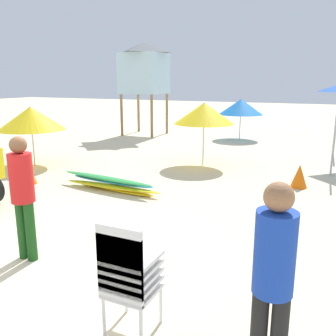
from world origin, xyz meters
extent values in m
plane|color=beige|center=(0.00, 0.00, 0.00)|extent=(80.00, 80.00, 0.00)
cube|color=white|center=(2.42, -0.60, 0.44)|extent=(0.48, 0.48, 0.04)
cube|color=white|center=(2.42, -0.82, 0.64)|extent=(0.48, 0.04, 0.40)
cube|color=white|center=(2.42, -0.60, 0.53)|extent=(0.48, 0.48, 0.04)
cube|color=white|center=(2.42, -0.82, 0.73)|extent=(0.48, 0.04, 0.40)
cube|color=white|center=(2.42, -0.60, 0.62)|extent=(0.48, 0.48, 0.04)
cube|color=white|center=(2.42, -0.82, 0.82)|extent=(0.48, 0.04, 0.40)
cube|color=white|center=(2.42, -0.60, 0.71)|extent=(0.48, 0.48, 0.04)
cube|color=white|center=(2.42, -0.82, 0.91)|extent=(0.48, 0.04, 0.40)
cube|color=white|center=(2.42, -0.60, 0.80)|extent=(0.48, 0.48, 0.04)
cube|color=white|center=(2.42, -0.82, 1.00)|extent=(0.48, 0.04, 0.40)
cylinder|color=white|center=(2.63, -0.39, 0.21)|extent=(0.04, 0.04, 0.42)
cylinder|color=white|center=(2.21, -0.39, 0.21)|extent=(0.04, 0.04, 0.42)
cylinder|color=white|center=(2.63, -0.81, 0.21)|extent=(0.04, 0.04, 0.42)
cylinder|color=white|center=(2.21, -0.81, 0.21)|extent=(0.04, 0.04, 0.42)
ellipsoid|color=yellow|center=(-0.43, 3.43, 0.04)|extent=(2.16, 0.59, 0.08)
ellipsoid|color=yellow|center=(-0.46, 3.31, 0.12)|extent=(2.49, 0.28, 0.08)
ellipsoid|color=#268CCC|center=(-0.55, 3.45, 0.20)|extent=(2.28, 0.44, 0.08)
ellipsoid|color=green|center=(-0.63, 3.36, 0.28)|extent=(2.61, 0.53, 0.08)
cylinder|color=#194C19|center=(0.21, 0.08, 0.43)|extent=(0.14, 0.14, 0.85)
cylinder|color=#194C19|center=(0.37, 0.08, 0.43)|extent=(0.14, 0.14, 0.85)
cylinder|color=red|center=(0.29, 0.08, 1.19)|extent=(0.32, 0.32, 0.68)
sphere|color=brown|center=(0.29, 0.08, 1.65)|extent=(0.23, 0.23, 0.23)
cylinder|color=black|center=(3.69, -0.72, 0.43)|extent=(0.14, 0.14, 0.85)
cylinder|color=#193FB2|center=(3.77, -0.72, 1.19)|extent=(0.32, 0.32, 0.67)
sphere|color=#9E6B47|center=(3.77, -0.72, 1.64)|extent=(0.23, 0.23, 0.23)
cylinder|color=#B2B2B7|center=(4.05, 7.00, 1.08)|extent=(0.05, 0.05, 2.16)
cylinder|color=#B2B2B7|center=(4.05, 10.08, 1.08)|extent=(0.05, 0.05, 2.16)
cylinder|color=olive|center=(-4.95, 10.92, 0.95)|extent=(0.12, 0.12, 1.90)
cylinder|color=olive|center=(-3.39, 10.92, 0.95)|extent=(0.12, 0.12, 1.90)
cylinder|color=olive|center=(-4.95, 12.48, 0.95)|extent=(0.12, 0.12, 1.90)
cylinder|color=olive|center=(-3.39, 12.48, 0.95)|extent=(0.12, 0.12, 1.90)
cube|color=silver|center=(-4.17, 11.70, 2.80)|extent=(1.80, 1.80, 1.80)
pyramid|color=#4C5156|center=(-4.17, 11.70, 3.92)|extent=(1.98, 1.98, 0.45)
cylinder|color=beige|center=(0.50, 6.79, 0.93)|extent=(0.04, 0.04, 1.86)
cone|color=yellow|center=(0.50, 6.79, 1.55)|extent=(1.76, 1.76, 0.62)
cylinder|color=beige|center=(-4.07, 4.60, 0.87)|extent=(0.04, 0.04, 1.75)
cone|color=yellow|center=(-4.07, 4.60, 1.41)|extent=(1.94, 1.94, 0.68)
cylinder|color=beige|center=(0.23, 12.29, 0.86)|extent=(0.04, 0.04, 1.72)
cone|color=blue|center=(0.23, 12.29, 1.39)|extent=(1.90, 1.90, 0.66)
cone|color=orange|center=(-2.68, 2.98, 0.29)|extent=(0.41, 0.41, 0.59)
cone|color=orange|center=(3.39, 5.48, 0.28)|extent=(0.39, 0.39, 0.56)
camera|label=1|loc=(4.11, -3.39, 2.47)|focal=38.96mm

